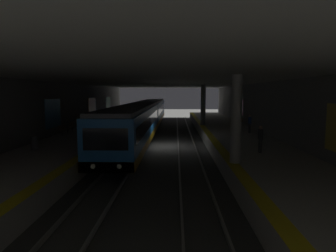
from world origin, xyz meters
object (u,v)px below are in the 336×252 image
object	(u,v)px
trash_bin	(35,143)
bench_right_near	(64,129)
bench_left_mid	(233,118)
bench_right_mid	(74,125)
suitcase_rolling	(234,129)
pillar_near	(236,119)
person_walking_mid	(260,138)
metro_train	(146,116)
bench_left_near	(240,120)
person_waiting_near	(250,123)
pillar_far	(203,105)

from	to	relation	value
trash_bin	bench_right_near	bearing A→B (deg)	5.99
bench_left_mid	bench_right_mid	bearing A→B (deg)	119.17
suitcase_rolling	bench_right_mid	bearing A→B (deg)	86.91
pillar_near	person_walking_mid	world-z (taller)	pillar_near
pillar_near	metro_train	xyz separation A→B (m)	(18.58, 6.55, -1.30)
bench_left_near	bench_right_mid	xyz separation A→B (m)	(-5.76, 17.07, 0.00)
bench_left_mid	bench_right_mid	xyz separation A→B (m)	(-9.53, 17.07, 0.00)
bench_left_near	person_walking_mid	xyz separation A→B (m)	(-15.93, 2.16, 0.38)
bench_left_mid	suitcase_rolling	distance (m)	10.52
suitcase_rolling	trash_bin	size ratio (longest dim) A/B	1.08
person_waiting_near	trash_bin	world-z (taller)	person_waiting_near
suitcase_rolling	trash_bin	xyz separation A→B (m)	(-8.71, 14.43, 0.11)
metro_train	bench_right_mid	bearing A→B (deg)	132.38
metro_train	bench_right_near	xyz separation A→B (m)	(-8.31, 6.33, -0.45)
person_waiting_near	suitcase_rolling	world-z (taller)	person_waiting_near
bench_right_mid	person_walking_mid	world-z (taller)	person_walking_mid
pillar_near	bench_left_mid	bearing A→B (deg)	-10.61
bench_right_mid	person_walking_mid	distance (m)	18.06
pillar_near	person_waiting_near	distance (m)	12.41
pillar_near	pillar_far	bearing A→B (deg)	0.00
person_waiting_near	bench_right_mid	bearing A→B (deg)	86.49
pillar_near	pillar_far	distance (m)	18.41
bench_left_mid	bench_right_mid	size ratio (longest dim) A/B	1.00
pillar_far	person_waiting_near	xyz separation A→B (m)	(-6.62, -3.63, -1.37)
bench_right_near	bench_right_mid	world-z (taller)	same
bench_right_near	metro_train	bearing A→B (deg)	-37.33
bench_right_near	suitcase_rolling	xyz separation A→B (m)	(1.71, -15.16, -0.21)
pillar_near	suitcase_rolling	size ratio (longest dim) A/B	4.94
pillar_far	bench_right_mid	world-z (taller)	pillar_far
person_waiting_near	trash_bin	bearing A→B (deg)	118.36
pillar_far	bench_left_mid	bearing A→B (deg)	-46.85
pillar_far	bench_right_mid	size ratio (longest dim) A/B	2.68
trash_bin	bench_right_mid	bearing A→B (deg)	4.41
bench_left_mid	person_waiting_near	size ratio (longest dim) A/B	1.02
suitcase_rolling	pillar_near	bearing A→B (deg)	169.24
bench_left_near	bench_left_mid	distance (m)	3.77
bench_left_near	bench_right_near	bearing A→B (deg)	115.89
metro_train	pillar_far	bearing A→B (deg)	-91.53
metro_train	person_waiting_near	bearing A→B (deg)	-123.72
pillar_far	metro_train	size ratio (longest dim) A/B	0.12
metro_train	bench_right_mid	size ratio (longest dim) A/B	23.05
trash_bin	bench_left_near	bearing A→B (deg)	-46.89
pillar_far	pillar_near	bearing A→B (deg)	180.00
bench_right_mid	trash_bin	bearing A→B (deg)	-175.59
bench_right_mid	pillar_near	bearing A→B (deg)	-134.81
pillar_near	metro_train	size ratio (longest dim) A/B	0.12
pillar_far	bench_left_near	distance (m)	4.54
pillar_near	pillar_far	size ratio (longest dim) A/B	1.00
bench_right_near	person_walking_mid	world-z (taller)	person_walking_mid
bench_left_mid	bench_right_mid	world-z (taller)	same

